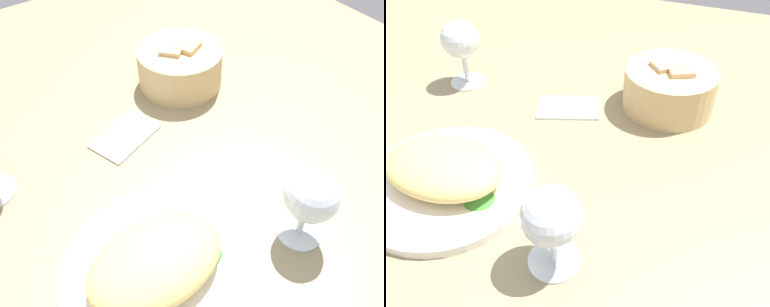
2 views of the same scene
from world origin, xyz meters
TOP-DOWN VIEW (x-y plane):
  - ground_plane at (0.00, 0.00)cm, footprint 140.00×140.00cm
  - plate at (-7.34, -12.46)cm, footprint 24.85×24.85cm
  - omelette at (-7.34, -12.46)cm, footprint 17.85×12.33cm
  - lettuce_garnish at (-0.92, -14.15)cm, footprint 4.27×4.27cm
  - bread_basket at (17.80, 18.97)cm, footprint 16.05×16.05cm
  - wine_glass_near at (11.99, -18.43)cm, footprint 7.01×7.01cm
  - wine_glass_far at (-20.37, 13.23)cm, footprint 6.98×6.98cm
  - folded_napkin at (1.46, 11.94)cm, footprint 12.71×10.28cm

SIDE VIEW (x-z plane):
  - ground_plane at x=0.00cm, z-range -2.00..0.00cm
  - folded_napkin at x=1.46cm, z-range 0.00..0.80cm
  - plate at x=-7.34cm, z-range 0.00..1.40cm
  - lettuce_garnish at x=-0.92cm, z-range 1.40..2.75cm
  - omelette at x=-7.34cm, z-range 1.40..6.16cm
  - bread_basket at x=17.80cm, z-range -0.29..8.07cm
  - wine_glass_near at x=11.99cm, z-range 1.77..13.50cm
  - wine_glass_far at x=-20.37cm, z-range 2.06..14.63cm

